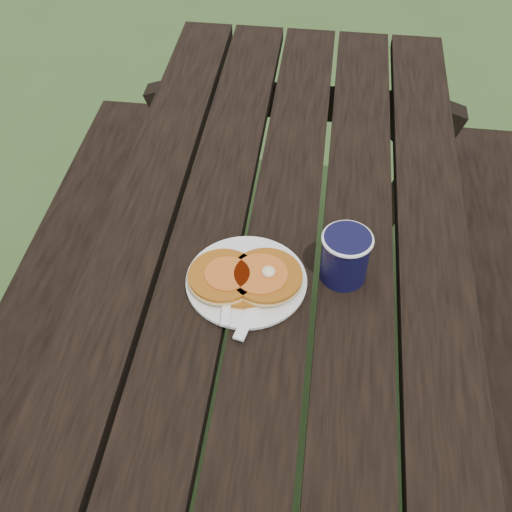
# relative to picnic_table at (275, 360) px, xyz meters

# --- Properties ---
(ground) EXTENTS (60.00, 60.00, 0.00)m
(ground) POSITION_rel_picnic_table_xyz_m (0.00, 0.00, -0.37)
(ground) COLOR #345122
(ground) RESTS_ON ground
(picnic_table) EXTENTS (1.36, 1.80, 0.75)m
(picnic_table) POSITION_rel_picnic_table_xyz_m (0.00, 0.00, 0.00)
(picnic_table) COLOR black
(picnic_table) RESTS_ON ground
(plate) EXTENTS (0.29, 0.29, 0.01)m
(plate) POSITION_rel_picnic_table_xyz_m (-0.05, -0.09, 0.39)
(plate) COLOR white
(plate) RESTS_ON picnic_table
(pancake_stack) EXTENTS (0.21, 0.14, 0.04)m
(pancake_stack) POSITION_rel_picnic_table_xyz_m (-0.05, -0.10, 0.41)
(pancake_stack) COLOR #B25F14
(pancake_stack) RESTS_ON plate
(knife) EXTENTS (0.06, 0.18, 0.00)m
(knife) POSITION_rel_picnic_table_xyz_m (-0.03, -0.14, 0.39)
(knife) COLOR white
(knife) RESTS_ON plate
(fork) EXTENTS (0.05, 0.16, 0.01)m
(fork) POSITION_rel_picnic_table_xyz_m (-0.08, -0.15, 0.40)
(fork) COLOR white
(fork) RESTS_ON plate
(coffee_cup) EXTENTS (0.10, 0.10, 0.10)m
(coffee_cup) POSITION_rel_picnic_table_xyz_m (0.13, -0.05, 0.44)
(coffee_cup) COLOR black
(coffee_cup) RESTS_ON picnic_table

